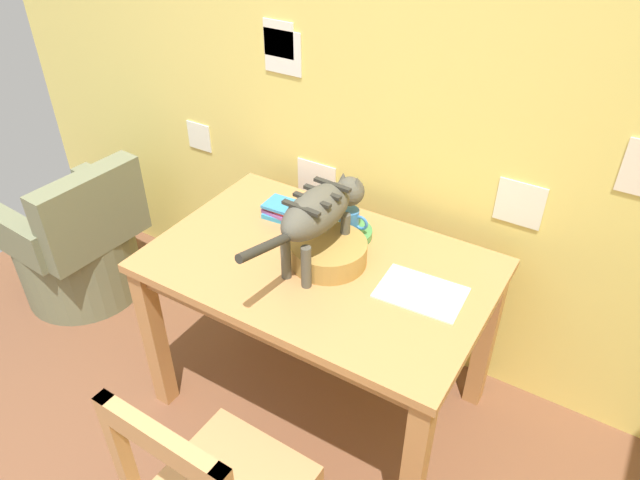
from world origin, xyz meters
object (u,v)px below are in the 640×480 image
(cat, at_px, (320,211))
(wicker_basket, at_px, (328,252))
(saucer_bowl, at_px, (348,233))
(book_stack, at_px, (285,210))
(wicker_armchair, at_px, (80,250))
(coffee_mug, at_px, (350,220))
(magazine, at_px, (421,293))
(dining_table, at_px, (320,282))

(cat, relative_size, wicker_basket, 2.38)
(saucer_bowl, xyz_separation_m, book_stack, (-0.29, -0.01, 0.02))
(cat, height_order, wicker_armchair, cat)
(book_stack, height_order, wicker_basket, wicker_basket)
(wicker_basket, relative_size, wicker_armchair, 0.36)
(cat, distance_m, wicker_basket, 0.17)
(coffee_mug, xyz_separation_m, magazine, (0.38, -0.17, -0.07))
(saucer_bowl, relative_size, book_stack, 1.07)
(dining_table, xyz_separation_m, coffee_mug, (0.01, 0.20, 0.17))
(magazine, relative_size, book_stack, 1.67)
(saucer_bowl, relative_size, coffee_mug, 1.53)
(dining_table, distance_m, wicker_basket, 0.14)
(wicker_basket, bearing_deg, wicker_armchair, -178.10)
(dining_table, height_order, magazine, magazine)
(wicker_basket, height_order, wicker_armchair, wicker_basket)
(cat, height_order, book_stack, cat)
(coffee_mug, bearing_deg, saucer_bowl, -180.00)
(book_stack, distance_m, wicker_armchair, 1.29)
(saucer_bowl, distance_m, wicker_basket, 0.18)
(saucer_bowl, bearing_deg, magazine, -23.57)
(book_stack, relative_size, wicker_basket, 0.62)
(magazine, distance_m, wicker_armchair, 1.89)
(coffee_mug, relative_size, book_stack, 0.70)
(cat, relative_size, magazine, 2.30)
(coffee_mug, xyz_separation_m, book_stack, (-0.29, -0.01, -0.05))
(coffee_mug, distance_m, wicker_basket, 0.18)
(wicker_armchair, bearing_deg, saucer_bowl, -76.99)
(dining_table, height_order, cat, cat)
(dining_table, relative_size, wicker_armchair, 1.61)
(cat, bearing_deg, coffee_mug, 88.83)
(book_stack, height_order, wicker_armchair, book_stack)
(cat, relative_size, saucer_bowl, 3.59)
(magazine, xyz_separation_m, wicker_basket, (-0.36, -0.01, 0.04))
(saucer_bowl, distance_m, magazine, 0.42)
(coffee_mug, bearing_deg, book_stack, -177.05)
(dining_table, bearing_deg, cat, 114.95)
(wicker_basket, bearing_deg, saucer_bowl, 95.60)
(cat, height_order, magazine, cat)
(dining_table, xyz_separation_m, saucer_bowl, (0.01, 0.20, 0.11))
(saucer_bowl, distance_m, wicker_armchair, 1.55)
(cat, xyz_separation_m, wicker_armchair, (-1.43, -0.04, -0.70))
(dining_table, xyz_separation_m, cat, (-0.00, 0.01, 0.31))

